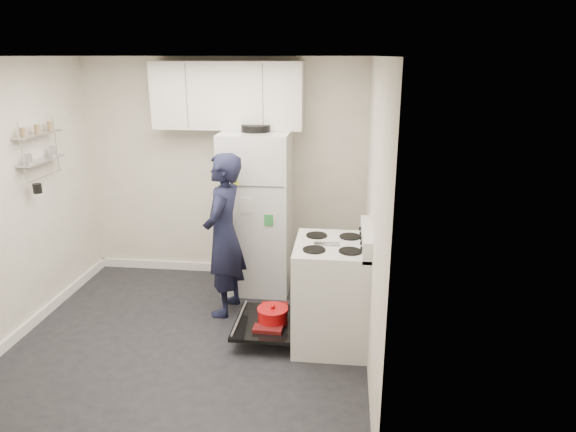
# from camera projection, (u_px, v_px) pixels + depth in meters

# --- Properties ---
(room) EXTENTS (3.21, 3.21, 2.51)m
(room) POSITION_uv_depth(u_px,v_px,m) (180.00, 214.00, 4.38)
(room) COLOR black
(room) RESTS_ON ground
(electric_range) EXTENTS (0.66, 0.76, 1.10)m
(electric_range) POSITION_uv_depth(u_px,v_px,m) (330.00, 294.00, 4.58)
(electric_range) COLOR silver
(electric_range) RESTS_ON ground
(open_oven_door) EXTENTS (0.55, 0.70, 0.22)m
(open_oven_door) POSITION_uv_depth(u_px,v_px,m) (269.00, 319.00, 4.72)
(open_oven_door) COLOR black
(open_oven_door) RESTS_ON ground
(refrigerator) EXTENTS (0.72, 0.74, 1.82)m
(refrigerator) POSITION_uv_depth(u_px,v_px,m) (257.00, 211.00, 5.59)
(refrigerator) COLOR silver
(refrigerator) RESTS_ON ground
(upper_cabinets) EXTENTS (1.60, 0.33, 0.70)m
(upper_cabinets) POSITION_uv_depth(u_px,v_px,m) (228.00, 95.00, 5.43)
(upper_cabinets) COLOR silver
(upper_cabinets) RESTS_ON room
(wall_shelf_rack) EXTENTS (0.14, 0.60, 0.61)m
(wall_shelf_rack) POSITION_uv_depth(u_px,v_px,m) (39.00, 147.00, 4.84)
(wall_shelf_rack) COLOR #B2B2B7
(wall_shelf_rack) RESTS_ON room
(person) EXTENTS (0.46, 0.64, 1.63)m
(person) POSITION_uv_depth(u_px,v_px,m) (224.00, 235.00, 5.03)
(person) COLOR black
(person) RESTS_ON ground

